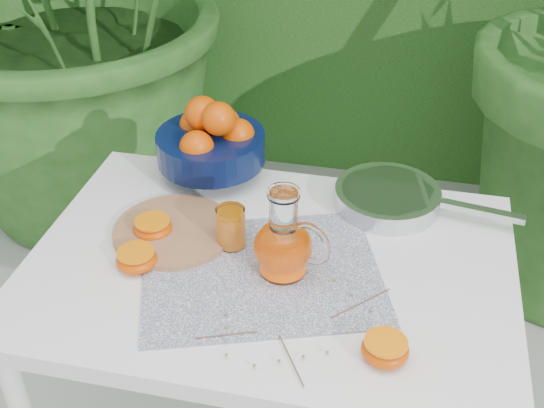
% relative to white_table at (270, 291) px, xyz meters
% --- Properties ---
extents(white_table, '(1.00, 0.70, 0.75)m').
position_rel_white_table_xyz_m(white_table, '(0.00, 0.00, 0.00)').
color(white_table, white).
rests_on(white_table, ground).
extents(placemat, '(0.57, 0.50, 0.00)m').
position_rel_white_table_xyz_m(placemat, '(-0.01, -0.04, 0.08)').
color(placemat, '#0C1443').
rests_on(placemat, white_table).
extents(cutting_board, '(0.34, 0.34, 0.02)m').
position_rel_white_table_xyz_m(cutting_board, '(-0.22, 0.04, 0.09)').
color(cutting_board, olive).
rests_on(cutting_board, white_table).
extents(fruit_bowl, '(0.31, 0.31, 0.21)m').
position_rel_white_table_xyz_m(fruit_bowl, '(-0.21, 0.30, 0.18)').
color(fruit_bowl, black).
rests_on(fruit_bowl, white_table).
extents(juice_pitcher, '(0.18, 0.15, 0.19)m').
position_rel_white_table_xyz_m(juice_pitcher, '(0.04, -0.03, 0.15)').
color(juice_pitcher, white).
rests_on(juice_pitcher, white_table).
extents(juice_tumbler, '(0.07, 0.07, 0.09)m').
position_rel_white_table_xyz_m(juice_tumbler, '(-0.09, 0.03, 0.13)').
color(juice_tumbler, white).
rests_on(juice_tumbler, white_table).
extents(saute_pan, '(0.44, 0.28, 0.05)m').
position_rel_white_table_xyz_m(saute_pan, '(0.22, 0.26, 0.11)').
color(saute_pan, '#BBBCC0').
rests_on(saute_pan, white_table).
extents(orange_halves, '(0.61, 0.34, 0.04)m').
position_rel_white_table_xyz_m(orange_halves, '(-0.09, -0.09, 0.10)').
color(orange_halves, '#D94B02').
rests_on(orange_halves, white_table).
extents(thyme_sprigs, '(0.34, 0.28, 0.01)m').
position_rel_white_table_xyz_m(thyme_sprigs, '(0.09, -0.19, 0.09)').
color(thyme_sprigs, brown).
rests_on(thyme_sprigs, white_table).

